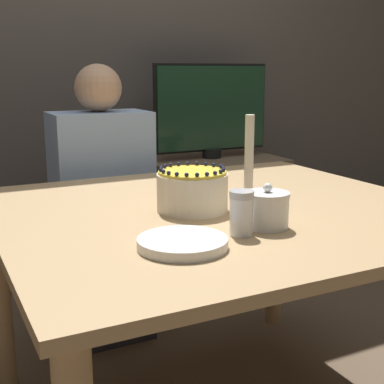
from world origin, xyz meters
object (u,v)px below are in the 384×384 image
Objects in this scene: cake at (192,191)px; person_man_blue_shirt at (103,223)px; candle at (249,171)px; sugar_bowl at (268,209)px; tv_monitor at (212,110)px; sugar_shaker at (241,213)px.

cake is 0.18× the size of person_man_blue_shirt.
cake is 0.17m from candle.
sugar_bowl is at bearing 97.21° from person_man_blue_shirt.
tv_monitor is (0.57, 1.35, 0.15)m from sugar_bowl.
person_man_blue_shirt is at bearing 91.75° from sugar_shaker.
sugar_shaker is 0.27m from candle.
tv_monitor is at bearing 67.06° from sugar_bowl.
cake is at bearing 90.36° from sugar_shaker.
person_man_blue_shirt reaches higher than sugar_bowl.
person_man_blue_shirt is at bearing 102.48° from candle.
candle is 0.24× the size of person_man_blue_shirt.
person_man_blue_shirt is (-0.13, 1.03, -0.29)m from sugar_bowl.
sugar_shaker is at bearing -89.64° from cake.
sugar_shaker is at bearing -165.61° from sugar_bowl.
sugar_shaker is at bearing -115.95° from tv_monitor.
tv_monitor reaches higher than candle.
sugar_shaker is at bearing -126.22° from candle.
candle reaches higher than sugar_bowl.
sugar_bowl is at bearing -112.94° from tv_monitor.
sugar_bowl is 0.10× the size of person_man_blue_shirt.
sugar_bowl is 1.07m from person_man_blue_shirt.
sugar_shaker is 1.09m from person_man_blue_shirt.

